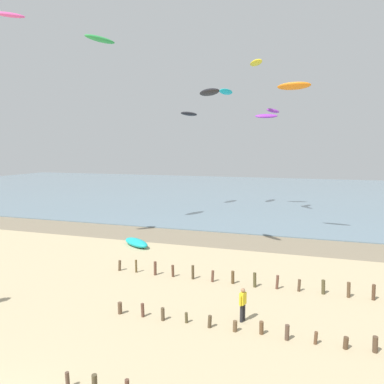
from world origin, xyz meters
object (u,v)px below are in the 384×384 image
at_px(person_nearest_camera, 243,303).
at_px(kite_aloft_1, 189,114).
at_px(kite_aloft_5, 294,86).
at_px(kite_aloft_7, 100,39).
at_px(kite_aloft_11, 226,92).
at_px(kite_aloft_12, 209,92).
at_px(kite_aloft_9, 266,116).
at_px(kite_aloft_2, 9,15).
at_px(kite_aloft_4, 273,111).
at_px(kite_aloft_6, 256,63).
at_px(grounded_kite, 136,243).

distance_m(person_nearest_camera, kite_aloft_1, 36.04).
distance_m(kite_aloft_5, kite_aloft_7, 19.85).
bearing_deg(kite_aloft_1, kite_aloft_7, 4.30).
xyz_separation_m(kite_aloft_1, kite_aloft_11, (5.01, 1.11, 2.94)).
bearing_deg(person_nearest_camera, kite_aloft_11, 103.72).
distance_m(kite_aloft_11, kite_aloft_12, 22.67).
relative_size(kite_aloft_9, kite_aloft_12, 1.23).
bearing_deg(kite_aloft_12, kite_aloft_2, 54.85).
height_order(kite_aloft_2, kite_aloft_4, kite_aloft_2).
bearing_deg(kite_aloft_7, kite_aloft_6, -30.60).
bearing_deg(kite_aloft_4, grounded_kite, 176.95).
distance_m(kite_aloft_9, kite_aloft_12, 24.32).
distance_m(kite_aloft_2, kite_aloft_5, 24.36).
distance_m(grounded_kite, kite_aloft_6, 25.16).
bearing_deg(kite_aloft_1, kite_aloft_9, 128.53).
relative_size(person_nearest_camera, kite_aloft_6, 0.61).
bearing_deg(kite_aloft_5, kite_aloft_7, 13.09).
xyz_separation_m(kite_aloft_1, kite_aloft_4, (11.61, -1.03, -0.04)).
bearing_deg(kite_aloft_12, person_nearest_camera, 156.09).
bearing_deg(kite_aloft_5, kite_aloft_11, -48.43).
bearing_deg(kite_aloft_11, kite_aloft_7, 164.49).
xyz_separation_m(kite_aloft_2, kite_aloft_7, (2.33, 9.31, 0.58)).
xyz_separation_m(kite_aloft_4, kite_aloft_5, (2.85, -12.74, 0.83)).
xyz_separation_m(person_nearest_camera, kite_aloft_4, (-1.30, 30.22, 12.42)).
xyz_separation_m(kite_aloft_2, kite_aloft_5, (21.39, 10.63, -4.79)).
bearing_deg(kite_aloft_6, kite_aloft_2, 106.80).
height_order(person_nearest_camera, grounded_kite, person_nearest_camera).
relative_size(grounded_kite, kite_aloft_7, 0.93).
relative_size(person_nearest_camera, grounded_kite, 0.53).
bearing_deg(grounded_kite, kite_aloft_7, -7.35).
bearing_deg(grounded_kite, kite_aloft_6, -84.36).
relative_size(kite_aloft_2, kite_aloft_6, 0.82).
bearing_deg(kite_aloft_6, grounded_kite, 120.16).
xyz_separation_m(kite_aloft_6, kite_aloft_7, (-14.46, -9.98, 1.08)).
bearing_deg(kite_aloft_11, person_nearest_camera, -151.10).
bearing_deg(kite_aloft_9, kite_aloft_6, 76.70).
bearing_deg(kite_aloft_6, kite_aloft_4, -55.44).
bearing_deg(kite_aloft_6, kite_aloft_11, 5.80).
xyz_separation_m(kite_aloft_4, kite_aloft_7, (-16.21, -14.05, 6.20)).
height_order(kite_aloft_2, kite_aloft_12, kite_aloft_2).
xyz_separation_m(kite_aloft_1, kite_aloft_2, (-6.93, -24.40, 5.58)).
bearing_deg(kite_aloft_9, grounded_kite, 60.21).
distance_m(person_nearest_camera, kite_aloft_4, 32.70).
xyz_separation_m(person_nearest_camera, kite_aloft_11, (-7.90, 32.36, 15.41)).
xyz_separation_m(kite_aloft_2, kite_aloft_12, (15.37, 3.37, -6.14)).
relative_size(grounded_kite, kite_aloft_11, 0.94).
distance_m(person_nearest_camera, kite_aloft_7, 30.25).
bearing_deg(kite_aloft_11, kite_aloft_2, 170.09).
xyz_separation_m(person_nearest_camera, grounded_kite, (-11.15, 10.71, -0.59)).
bearing_deg(person_nearest_camera, kite_aloft_9, 94.25).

